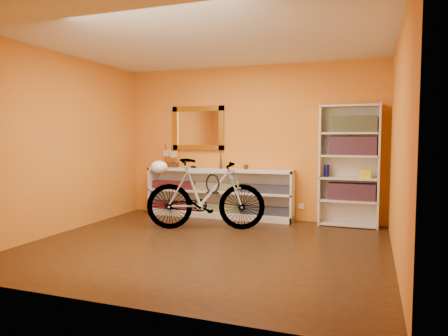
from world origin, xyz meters
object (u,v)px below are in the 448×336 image
(console_unit, at_px, (219,193))
(bicycle, at_px, (205,194))
(helmet, at_px, (159,167))
(bookcase, at_px, (349,166))

(console_unit, distance_m, bicycle, 0.97)
(console_unit, relative_size, helmet, 10.22)
(console_unit, bearing_deg, bicycle, -81.18)
(bookcase, bearing_deg, bicycle, -153.99)
(console_unit, relative_size, bicycle, 1.43)
(console_unit, xyz_separation_m, bookcase, (2.15, 0.03, 0.52))
(bicycle, bearing_deg, console_unit, -8.94)
(bookcase, relative_size, bicycle, 1.04)
(console_unit, bearing_deg, bookcase, 0.67)
(bicycle, height_order, helmet, bicycle)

